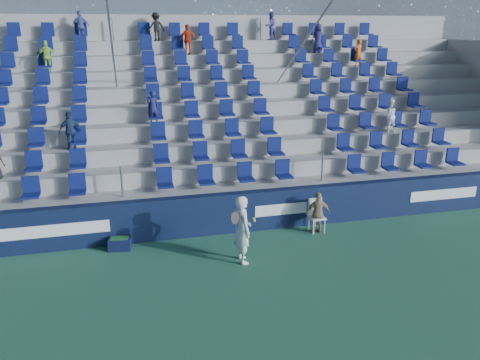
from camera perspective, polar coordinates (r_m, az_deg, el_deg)
name	(u,v)px	position (r m, az deg, el deg)	size (l,w,h in m)	color
ground	(260,286)	(11.18, 2.46, -12.84)	(70.00, 70.00, 0.00)	#2A6349
sponsor_wall	(231,213)	(13.64, -1.16, -4.00)	(24.00, 0.32, 1.20)	#0F1937
grandstand	(201,126)	(18.00, -4.77, 6.56)	(24.00, 8.17, 6.63)	#999994
tennis_player	(243,229)	(11.84, 0.33, -6.04)	(0.69, 0.68, 1.79)	silver
line_judge_chair	(316,213)	(13.92, 9.23, -3.94)	(0.45, 0.47, 0.99)	white
line_judge	(318,213)	(13.77, 9.48, -3.96)	(0.72, 0.30, 1.24)	tan
ball_bin	(120,243)	(13.18, -14.44, -7.46)	(0.63, 0.46, 0.33)	#0F1537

